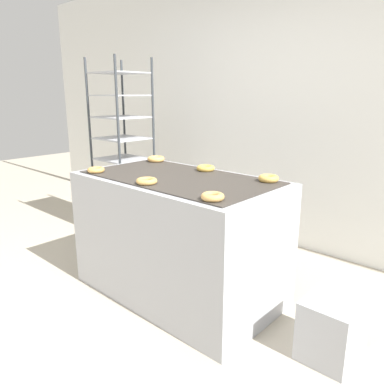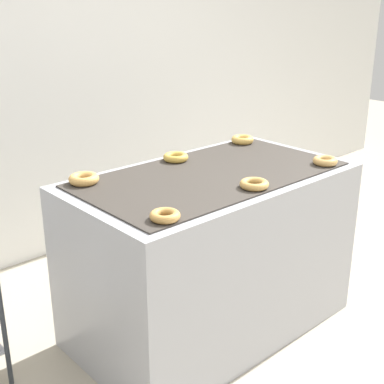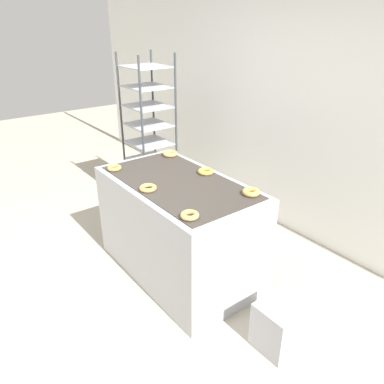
{
  "view_description": "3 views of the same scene",
  "coord_description": "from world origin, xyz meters",
  "px_view_note": "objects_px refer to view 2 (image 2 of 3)",
  "views": [
    {
      "loc": [
        1.83,
        -1.19,
        1.49
      ],
      "look_at": [
        0.0,
        0.82,
        0.77
      ],
      "focal_mm": 35.0,
      "sensor_mm": 36.0,
      "label": 1
    },
    {
      "loc": [
        -1.82,
        -1.2,
        1.77
      ],
      "look_at": [
        0.0,
        0.82,
        0.77
      ],
      "focal_mm": 50.0,
      "sensor_mm": 36.0,
      "label": 2
    },
    {
      "loc": [
        2.37,
        -0.98,
        2.17
      ],
      "look_at": [
        0.0,
        0.82,
        0.77
      ],
      "focal_mm": 35.0,
      "sensor_mm": 36.0,
      "label": 3
    }
  ],
  "objects_px": {
    "donut_near_center": "(255,184)",
    "donut_far_center": "(176,157)",
    "donut_far_left": "(84,179)",
    "donut_far_right": "(242,140)",
    "fryer_machine": "(211,253)",
    "glaze_bin": "(320,234)",
    "donut_near_left": "(165,216)",
    "donut_near_right": "(325,161)"
  },
  "relations": [
    {
      "from": "fryer_machine",
      "to": "donut_far_center",
      "type": "xyz_separation_m",
      "value": [
        0.01,
        0.29,
        0.48
      ]
    },
    {
      "from": "donut_near_right",
      "to": "donut_far_left",
      "type": "relative_size",
      "value": 0.89
    },
    {
      "from": "glaze_bin",
      "to": "donut_far_center",
      "type": "bearing_deg",
      "value": 169.51
    },
    {
      "from": "glaze_bin",
      "to": "donut_far_left",
      "type": "height_order",
      "value": "donut_far_left"
    },
    {
      "from": "donut_near_left",
      "to": "donut_far_center",
      "type": "bearing_deg",
      "value": 46.6
    },
    {
      "from": "donut_far_right",
      "to": "fryer_machine",
      "type": "bearing_deg",
      "value": -151.41
    },
    {
      "from": "donut_near_center",
      "to": "donut_far_center",
      "type": "bearing_deg",
      "value": 89.47
    },
    {
      "from": "donut_near_left",
      "to": "donut_near_center",
      "type": "distance_m",
      "value": 0.56
    },
    {
      "from": "donut_near_left",
      "to": "donut_far_right",
      "type": "distance_m",
      "value": 1.27
    },
    {
      "from": "glaze_bin",
      "to": "donut_far_center",
      "type": "xyz_separation_m",
      "value": [
        -1.15,
        0.21,
        0.75
      ]
    },
    {
      "from": "donut_near_left",
      "to": "donut_far_center",
      "type": "relative_size",
      "value": 0.91
    },
    {
      "from": "donut_far_left",
      "to": "donut_far_right",
      "type": "height_order",
      "value": "same"
    },
    {
      "from": "glaze_bin",
      "to": "donut_near_left",
      "type": "distance_m",
      "value": 1.91
    },
    {
      "from": "donut_near_center",
      "to": "donut_far_center",
      "type": "xyz_separation_m",
      "value": [
        0.01,
        0.59,
        0.0
      ]
    },
    {
      "from": "donut_near_left",
      "to": "donut_near_center",
      "type": "xyz_separation_m",
      "value": [
        0.56,
        0.02,
        -0.0
      ]
    },
    {
      "from": "donut_near_left",
      "to": "donut_far_right",
      "type": "relative_size",
      "value": 0.93
    },
    {
      "from": "fryer_machine",
      "to": "donut_near_center",
      "type": "relative_size",
      "value": 10.71
    },
    {
      "from": "donut_near_center",
      "to": "donut_near_right",
      "type": "height_order",
      "value": "donut_near_right"
    },
    {
      "from": "fryer_machine",
      "to": "glaze_bin",
      "type": "distance_m",
      "value": 1.19
    },
    {
      "from": "donut_near_right",
      "to": "donut_near_center",
      "type": "bearing_deg",
      "value": 179.28
    },
    {
      "from": "donut_far_left",
      "to": "donut_near_left",
      "type": "bearing_deg",
      "value": -89.37
    },
    {
      "from": "donut_far_left",
      "to": "glaze_bin",
      "type": "bearing_deg",
      "value": -7.42
    },
    {
      "from": "donut_far_center",
      "to": "donut_far_right",
      "type": "relative_size",
      "value": 1.01
    },
    {
      "from": "donut_far_left",
      "to": "donut_far_right",
      "type": "relative_size",
      "value": 1.08
    },
    {
      "from": "fryer_machine",
      "to": "donut_near_right",
      "type": "relative_size",
      "value": 11.3
    },
    {
      "from": "donut_near_left",
      "to": "donut_far_right",
      "type": "height_order",
      "value": "donut_far_right"
    },
    {
      "from": "donut_near_left",
      "to": "donut_far_right",
      "type": "xyz_separation_m",
      "value": [
        1.12,
        0.61,
        0.0
      ]
    },
    {
      "from": "donut_near_center",
      "to": "donut_far_center",
      "type": "distance_m",
      "value": 0.59
    },
    {
      "from": "glaze_bin",
      "to": "donut_far_left",
      "type": "relative_size",
      "value": 2.52
    },
    {
      "from": "donut_far_center",
      "to": "donut_near_center",
      "type": "bearing_deg",
      "value": -90.53
    },
    {
      "from": "donut_near_right",
      "to": "donut_far_left",
      "type": "distance_m",
      "value": 1.28
    },
    {
      "from": "donut_far_center",
      "to": "donut_far_right",
      "type": "bearing_deg",
      "value": 0.89
    },
    {
      "from": "donut_far_center",
      "to": "donut_far_left",
      "type": "bearing_deg",
      "value": 178.82
    },
    {
      "from": "donut_near_right",
      "to": "donut_far_center",
      "type": "bearing_deg",
      "value": 133.06
    },
    {
      "from": "donut_far_left",
      "to": "donut_near_right",
      "type": "bearing_deg",
      "value": -28.17
    },
    {
      "from": "fryer_machine",
      "to": "donut_far_right",
      "type": "xyz_separation_m",
      "value": [
        0.56,
        0.3,
        0.48
      ]
    },
    {
      "from": "donut_near_left",
      "to": "donut_far_left",
      "type": "bearing_deg",
      "value": 90.63
    },
    {
      "from": "glaze_bin",
      "to": "donut_far_right",
      "type": "distance_m",
      "value": 0.99
    },
    {
      "from": "donut_far_left",
      "to": "donut_far_right",
      "type": "bearing_deg",
      "value": -0.17
    },
    {
      "from": "donut_near_center",
      "to": "donut_far_right",
      "type": "xyz_separation_m",
      "value": [
        0.55,
        0.59,
        0.0
      ]
    },
    {
      "from": "donut_near_right",
      "to": "donut_far_center",
      "type": "xyz_separation_m",
      "value": [
        -0.55,
        0.59,
        -0.0
      ]
    },
    {
      "from": "donut_far_center",
      "to": "donut_far_right",
      "type": "height_order",
      "value": "donut_far_right"
    }
  ]
}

